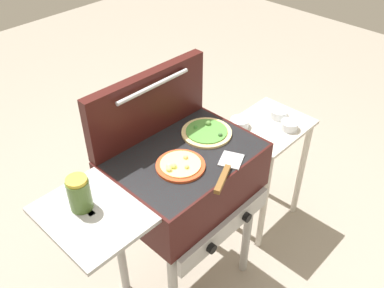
% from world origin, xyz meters
% --- Properties ---
extents(ground_plane, '(8.00, 8.00, 0.00)m').
position_xyz_m(ground_plane, '(0.00, 0.00, 0.00)').
color(ground_plane, gray).
extents(grill, '(0.96, 0.53, 0.90)m').
position_xyz_m(grill, '(-0.01, -0.00, 0.76)').
color(grill, '#38110F').
rests_on(grill, ground_plane).
extents(grill_lid_open, '(0.63, 0.09, 0.30)m').
position_xyz_m(grill_lid_open, '(0.00, 0.21, 1.05)').
color(grill_lid_open, '#38110F').
rests_on(grill_lid_open, grill).
extents(pizza_cheese, '(0.21, 0.21, 0.03)m').
position_xyz_m(pizza_cheese, '(-0.08, -0.05, 0.91)').
color(pizza_cheese, '#C64723').
rests_on(pizza_cheese, grill).
extents(pizza_veggie, '(0.23, 0.23, 0.04)m').
position_xyz_m(pizza_veggie, '(0.17, 0.02, 0.91)').
color(pizza_veggie, '#E0C17F').
rests_on(pizza_veggie, grill).
extents(sauce_jar, '(0.08, 0.08, 0.14)m').
position_xyz_m(sauce_jar, '(-0.48, 0.05, 0.97)').
color(sauce_jar, '#4C6B2D').
rests_on(sauce_jar, grill).
extents(spatula, '(0.26, 0.16, 0.02)m').
position_xyz_m(spatula, '(0.03, -0.21, 0.91)').
color(spatula, '#B7BABF').
rests_on(spatula, grill).
extents(prep_table, '(0.44, 0.36, 0.71)m').
position_xyz_m(prep_table, '(0.66, 0.00, 0.51)').
color(prep_table, beige).
rests_on(prep_table, ground_plane).
extents(topping_bowl_near, '(0.10, 0.10, 0.04)m').
position_xyz_m(topping_bowl_near, '(0.53, 0.11, 0.73)').
color(topping_bowl_near, silver).
rests_on(topping_bowl_near, prep_table).
extents(topping_bowl_far, '(0.09, 0.09, 0.04)m').
position_xyz_m(topping_bowl_far, '(0.70, -0.10, 0.73)').
color(topping_bowl_far, silver).
rests_on(topping_bowl_far, prep_table).
extents(topping_bowl_middle, '(0.10, 0.10, 0.04)m').
position_xyz_m(topping_bowl_middle, '(0.76, 0.01, 0.73)').
color(topping_bowl_middle, silver).
rests_on(topping_bowl_middle, prep_table).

